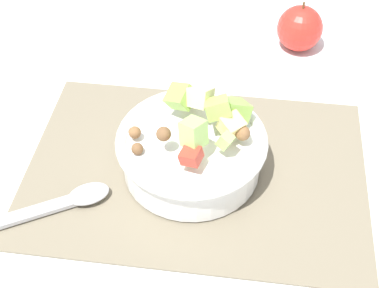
{
  "coord_description": "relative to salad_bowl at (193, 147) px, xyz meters",
  "views": [
    {
      "loc": [
        -0.06,
        0.52,
        0.59
      ],
      "look_at": [
        0.01,
        -0.0,
        0.05
      ],
      "focal_mm": 51.77,
      "sensor_mm": 36.0,
      "label": 1
    }
  ],
  "objects": [
    {
      "name": "ground_plane",
      "position": [
        -0.01,
        0.0,
        -0.04
      ],
      "size": [
        2.4,
        2.4,
        0.0
      ],
      "primitive_type": "plane",
      "color": "silver"
    },
    {
      "name": "placemat",
      "position": [
        -0.01,
        0.0,
        -0.04
      ],
      "size": [
        0.48,
        0.33,
        0.01
      ],
      "primitive_type": "cube",
      "color": "#756B56",
      "rests_on": "ground_plane"
    },
    {
      "name": "salad_bowl",
      "position": [
        0.0,
        0.0,
        0.0
      ],
      "size": [
        0.21,
        0.21,
        0.12
      ],
      "color": "white",
      "rests_on": "placemat"
    },
    {
      "name": "serving_spoon",
      "position": [
        0.18,
        0.1,
        -0.03
      ],
      "size": [
        0.22,
        0.14,
        0.01
      ],
      "color": "#B7B7BC",
      "rests_on": "placemat"
    },
    {
      "name": "whole_apple",
      "position": [
        -0.15,
        -0.31,
        -0.0
      ],
      "size": [
        0.08,
        0.08,
        0.09
      ],
      "color": "red",
      "rests_on": "ground_plane"
    }
  ]
}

